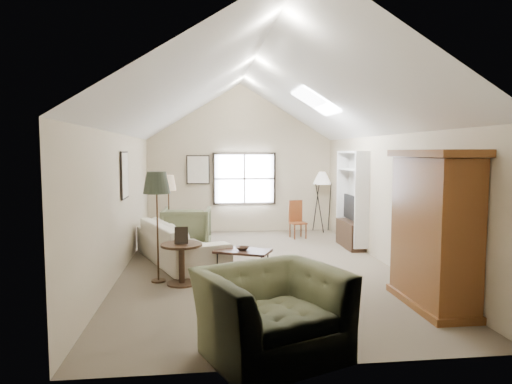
{
  "coord_description": "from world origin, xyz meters",
  "views": [
    {
      "loc": [
        -1.03,
        -8.37,
        2.18
      ],
      "look_at": [
        0.0,
        0.4,
        1.4
      ],
      "focal_mm": 32.0,
      "sensor_mm": 36.0,
      "label": 1
    }
  ],
  "objects": [
    {
      "name": "armchair_far",
      "position": [
        -1.39,
        1.76,
        0.48
      ],
      "size": [
        1.09,
        1.12,
        0.96
      ],
      "primitive_type": "imported",
      "rotation": [
        0.0,
        0.0,
        3.07
      ],
      "color": "#575B40",
      "rests_on": "ground"
    },
    {
      "name": "bowl",
      "position": [
        -0.35,
        -0.61,
        0.51
      ],
      "size": [
        0.3,
        0.3,
        0.06
      ],
      "primitive_type": "imported",
      "rotation": [
        0.0,
        0.0,
        -0.43
      ],
      "color": "#381E16",
      "rests_on": "coffee_table"
    },
    {
      "name": "wall_art",
      "position": [
        -1.88,
        1.94,
        1.73
      ],
      "size": [
        1.97,
        3.71,
        0.88
      ],
      "color": "black",
      "rests_on": "room_shell"
    },
    {
      "name": "sofa",
      "position": [
        -1.49,
        0.68,
        0.4
      ],
      "size": [
        1.98,
        2.91,
        0.79
      ],
      "primitive_type": "imported",
      "rotation": [
        0.0,
        0.0,
        1.95
      ],
      "color": "beige",
      "rests_on": "ground"
    },
    {
      "name": "skylight",
      "position": [
        1.3,
        0.9,
        3.22
      ],
      "size": [
        0.8,
        1.2,
        0.52
      ],
      "primitive_type": null,
      "color": "white",
      "rests_on": "room_shell"
    },
    {
      "name": "media_console",
      "position": [
        2.32,
        1.6,
        0.3
      ],
      "size": [
        0.34,
        1.18,
        0.6
      ],
      "primitive_type": "cube",
      "color": "#382316",
      "rests_on": "ground"
    },
    {
      "name": "window",
      "position": [
        0.1,
        3.96,
        1.45
      ],
      "size": [
        1.72,
        0.08,
        1.42
      ],
      "primitive_type": "cube",
      "color": "black",
      "rests_on": "room_shell"
    },
    {
      "name": "side_table",
      "position": [
        -1.39,
        -0.92,
        0.34
      ],
      "size": [
        0.88,
        0.88,
        0.68
      ],
      "primitive_type": "cylinder",
      "rotation": [
        0.0,
        0.0,
        0.37
      ],
      "color": "#372216",
      "rests_on": "ground"
    },
    {
      "name": "armoire",
      "position": [
        2.18,
        -2.4,
        1.1
      ],
      "size": [
        0.6,
        1.5,
        2.2
      ],
      "primitive_type": "cube",
      "color": "brown",
      "rests_on": "ground"
    },
    {
      "name": "room_shell",
      "position": [
        0.0,
        0.0,
        3.21
      ],
      "size": [
        5.01,
        8.01,
        4.0
      ],
      "color": "brown",
      "rests_on": "ground"
    },
    {
      "name": "armchair_near",
      "position": [
        -0.32,
        -3.7,
        0.46
      ],
      "size": [
        1.79,
        1.69,
        0.93
      ],
      "primitive_type": "imported",
      "rotation": [
        0.0,
        0.0,
        0.38
      ],
      "color": "#52593E",
      "rests_on": "ground"
    },
    {
      "name": "dark_lamp",
      "position": [
        -1.79,
        -0.72,
        0.95
      ],
      "size": [
        0.59,
        0.59,
        1.89
      ],
      "primitive_type": null,
      "rotation": [
        0.0,
        0.0,
        0.37
      ],
      "color": "black",
      "rests_on": "ground"
    },
    {
      "name": "tripod_lamp",
      "position": [
        2.2,
        3.7,
        0.83
      ],
      "size": [
        0.56,
        0.56,
        1.67
      ],
      "primitive_type": null,
      "rotation": [
        0.0,
        0.0,
        0.18
      ],
      "color": "silver",
      "rests_on": "ground"
    },
    {
      "name": "side_chair",
      "position": [
        1.36,
        2.83,
        0.47
      ],
      "size": [
        0.43,
        0.43,
        0.95
      ],
      "primitive_type": "cube",
      "rotation": [
        0.0,
        0.0,
        0.2
      ],
      "color": "brown",
      "rests_on": "ground"
    },
    {
      "name": "coffee_table",
      "position": [
        -0.35,
        -0.61,
        0.24
      ],
      "size": [
        1.07,
        0.86,
        0.48
      ],
      "primitive_type": "cube",
      "rotation": [
        0.0,
        0.0,
        -0.43
      ],
      "color": "#351F15",
      "rests_on": "ground"
    },
    {
      "name": "tan_lamp",
      "position": [
        -1.79,
        1.88,
        0.85
      ],
      "size": [
        0.44,
        0.44,
        1.7
      ],
      "primitive_type": null,
      "rotation": [
        0.0,
        0.0,
        0.37
      ],
      "color": "tan",
      "rests_on": "ground"
    },
    {
      "name": "tv_alcove",
      "position": [
        2.34,
        1.6,
        1.15
      ],
      "size": [
        0.32,
        1.3,
        2.1
      ],
      "primitive_type": "cube",
      "color": "white",
      "rests_on": "ground"
    },
    {
      "name": "tv_panel",
      "position": [
        2.32,
        1.6,
        0.92
      ],
      "size": [
        0.05,
        0.9,
        0.55
      ],
      "primitive_type": "cube",
      "color": "black",
      "rests_on": "media_console"
    }
  ]
}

